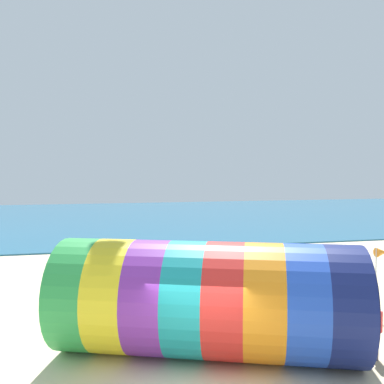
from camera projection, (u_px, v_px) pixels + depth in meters
The scene contains 5 objects.
sea at pixel (119, 217), 48.46m from camera, with size 120.00×40.00×0.10m, color #236084.
giant_inflatable_tube at pixel (208, 299), 12.61m from camera, with size 9.44×6.31×3.39m.
kite_handler at pixel (375, 330), 12.38m from camera, with size 0.35×0.42×1.68m.
bystander_mid_beach at pixel (305, 277), 18.55m from camera, with size 0.28×0.39×1.64m.
beach_flag at pixel (381, 255), 15.77m from camera, with size 0.47×0.36×2.64m.
Camera 1 is at (-2.47, -10.04, 5.53)m, focal length 40.00 mm.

